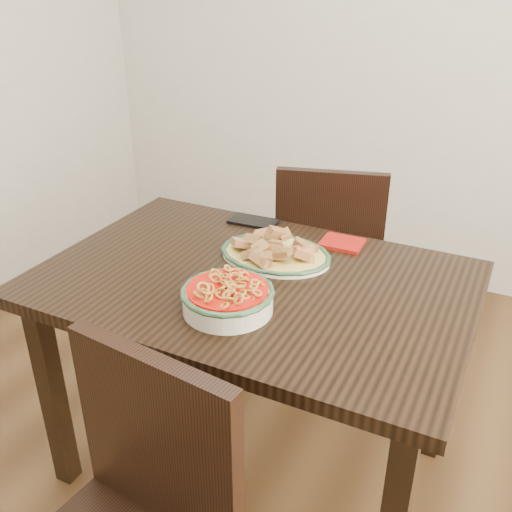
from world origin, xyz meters
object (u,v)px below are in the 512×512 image
at_px(dining_table, 253,304).
at_px(fish_plate, 276,245).
at_px(chair_far, 329,253).
at_px(smartphone, 254,221).
at_px(noodle_bowl, 228,296).

bearing_deg(dining_table, fish_plate, 87.23).
bearing_deg(fish_plate, chair_far, 91.79).
xyz_separation_m(fish_plate, smartphone, (-0.18, 0.21, -0.04)).
distance_m(dining_table, chair_far, 0.75).
relative_size(fish_plate, smartphone, 2.06).
relative_size(dining_table, fish_plate, 3.58).
bearing_deg(noodle_bowl, chair_far, 92.03).
xyz_separation_m(chair_far, fish_plate, (0.02, -0.59, 0.30)).
xyz_separation_m(dining_table, noodle_bowl, (0.02, -0.19, 0.14)).
relative_size(fish_plate, noodle_bowl, 1.40).
bearing_deg(chair_far, dining_table, 75.53).
xyz_separation_m(dining_table, fish_plate, (0.01, 0.14, 0.14)).
relative_size(noodle_bowl, smartphone, 1.47).
distance_m(fish_plate, noodle_bowl, 0.33).
bearing_deg(fish_plate, smartphone, 130.60).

